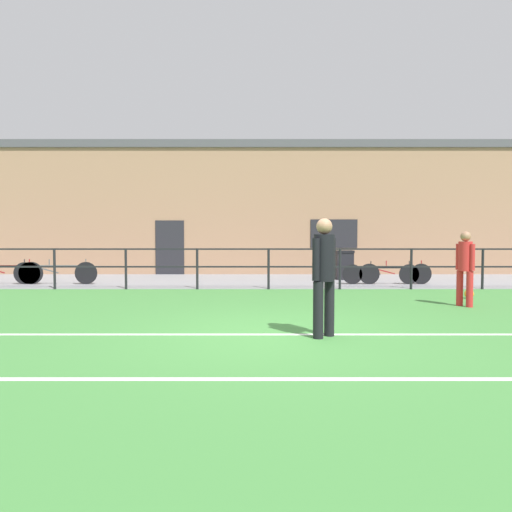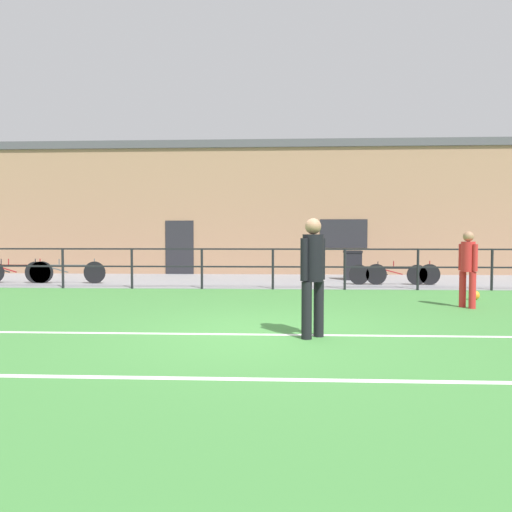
% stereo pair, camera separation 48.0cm
% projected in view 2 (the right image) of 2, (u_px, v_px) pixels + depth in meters
% --- Properties ---
extents(ground, '(60.00, 44.00, 0.04)m').
position_uv_depth(ground, '(269.00, 335.00, 7.13)').
color(ground, '#42843D').
extents(field_line_touchline, '(36.00, 0.11, 0.00)m').
position_uv_depth(field_line_touchline, '(269.00, 335.00, 7.05)').
color(field_line_touchline, white).
rests_on(field_line_touchline, ground).
extents(field_line_hash, '(36.00, 0.11, 0.00)m').
position_uv_depth(field_line_hash, '(265.00, 379.00, 4.84)').
color(field_line_hash, white).
rests_on(field_line_hash, ground).
extents(pavement_strip, '(48.00, 5.00, 0.02)m').
position_uv_depth(pavement_strip, '(274.00, 281.00, 15.61)').
color(pavement_strip, gray).
rests_on(pavement_strip, ground).
extents(perimeter_fence, '(36.07, 0.07, 1.15)m').
position_uv_depth(perimeter_fence, '(273.00, 263.00, 13.08)').
color(perimeter_fence, black).
rests_on(perimeter_fence, ground).
extents(clubhouse_facade, '(28.00, 2.56, 5.20)m').
position_uv_depth(clubhouse_facade, '(274.00, 209.00, 19.20)').
color(clubhouse_facade, '#A37A5B').
rests_on(clubhouse_facade, ground).
extents(player_goalkeeper, '(0.38, 0.36, 1.74)m').
position_uv_depth(player_goalkeeper, '(313.00, 270.00, 6.80)').
color(player_goalkeeper, black).
rests_on(player_goalkeeper, ground).
extents(player_striker, '(0.28, 0.39, 1.59)m').
position_uv_depth(player_striker, '(468.00, 264.00, 9.68)').
color(player_striker, red).
rests_on(player_striker, ground).
extents(soccer_ball_match, '(0.22, 0.22, 0.22)m').
position_uv_depth(soccer_ball_match, '(475.00, 295.00, 10.92)').
color(soccer_ball_match, orange).
rests_on(soccer_ball_match, ground).
extents(bicycle_parked_0, '(2.34, 0.04, 0.77)m').
position_uv_depth(bicycle_parked_0, '(68.00, 272.00, 14.59)').
color(bicycle_parked_0, black).
rests_on(bicycle_parked_0, pavement_strip).
extents(bicycle_parked_1, '(2.30, 0.04, 0.77)m').
position_uv_depth(bicycle_parked_1, '(10.00, 272.00, 14.68)').
color(bicycle_parked_1, black).
rests_on(bicycle_parked_1, pavement_strip).
extents(bicycle_parked_2, '(2.35, 0.04, 0.71)m').
position_uv_depth(bicycle_parked_2, '(388.00, 274.00, 14.14)').
color(bicycle_parked_2, black).
rests_on(bicycle_parked_2, pavement_strip).
extents(bicycle_parked_3, '(2.22, 0.04, 0.73)m').
position_uv_depth(bicycle_parked_3, '(403.00, 274.00, 14.12)').
color(bicycle_parked_3, black).
rests_on(bicycle_parked_3, pavement_strip).
extents(bicycle_parked_4, '(2.18, 0.04, 0.77)m').
position_uv_depth(bicycle_parked_4, '(17.00, 272.00, 14.67)').
color(bicycle_parked_4, black).
rests_on(bicycle_parked_4, pavement_strip).
extents(trash_bin_0, '(0.58, 0.50, 0.99)m').
position_uv_depth(trash_bin_0, '(353.00, 265.00, 15.76)').
color(trash_bin_0, black).
rests_on(trash_bin_0, pavement_strip).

